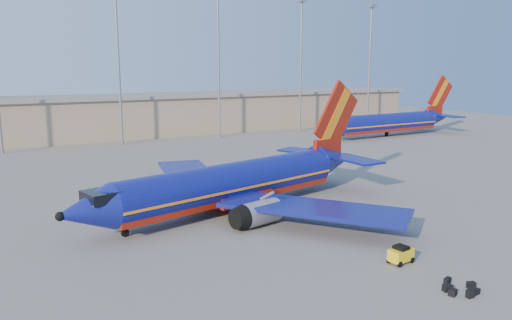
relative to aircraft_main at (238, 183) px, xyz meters
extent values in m
plane|color=slate|center=(6.25, 2.48, -2.71)|extent=(220.00, 220.00, 0.00)
cube|color=gray|center=(16.25, 60.48, 1.29)|extent=(120.00, 15.00, 8.00)
cube|color=slate|center=(16.25, 60.48, 5.49)|extent=(122.00, 16.00, 0.60)
cylinder|color=gray|center=(1.25, 48.48, 11.29)|extent=(0.44, 0.44, 28.00)
cylinder|color=gray|center=(21.25, 48.48, 11.29)|extent=(0.44, 0.44, 28.00)
cylinder|color=gray|center=(41.25, 48.48, 11.29)|extent=(0.44, 0.44, 28.00)
cube|color=gray|center=(41.25, 48.48, 25.59)|extent=(1.60, 1.60, 0.70)
cylinder|color=gray|center=(61.25, 48.48, 11.29)|extent=(0.44, 0.44, 28.00)
cube|color=gray|center=(61.25, 48.48, 25.59)|extent=(1.60, 1.60, 0.70)
cylinder|color=navy|center=(-0.88, -0.19, 0.17)|extent=(25.87, 9.40, 3.95)
cube|color=maroon|center=(-0.88, -0.19, -0.84)|extent=(25.71, 8.67, 1.39)
cube|color=orange|center=(-0.88, -0.19, -0.10)|extent=(25.88, 9.44, 0.23)
cone|color=navy|center=(-15.58, -3.45, 0.17)|extent=(5.23, 4.83, 3.95)
cube|color=black|center=(-14.22, -3.15, 1.19)|extent=(3.10, 3.27, 0.85)
cone|color=navy|center=(14.34, 3.18, 0.55)|extent=(6.28, 5.06, 3.95)
cube|color=maroon|center=(13.51, 2.99, 1.99)|extent=(4.51, 1.54, 2.35)
cube|color=maroon|center=(14.97, 3.32, 5.72)|extent=(7.73, 2.03, 8.52)
cube|color=orange|center=(14.76, 3.27, 5.72)|extent=(5.19, 1.57, 6.68)
cube|color=navy|center=(13.14, 6.63, 1.13)|extent=(5.75, 7.55, 0.23)
cube|color=navy|center=(14.71, -0.46, 1.13)|extent=(3.26, 6.86, 0.23)
cube|color=navy|center=(-1.35, 9.33, -0.79)|extent=(8.53, 17.28, 0.37)
cube|color=navy|center=(2.72, -9.02, -0.79)|extent=(14.14, 16.48, 0.37)
cube|color=maroon|center=(-0.36, -0.08, -1.27)|extent=(7.16, 5.45, 1.07)
cylinder|color=gray|center=(-3.33, 4.95, -1.48)|extent=(4.24, 3.02, 2.24)
cylinder|color=gray|center=(-0.93, -5.89, -1.48)|extent=(4.24, 3.02, 2.24)
cylinder|color=gray|center=(-12.34, -2.74, -2.12)|extent=(0.31, 0.31, 1.17)
cylinder|color=black|center=(-12.34, -2.74, -2.37)|extent=(0.72, 0.41, 0.68)
cylinder|color=black|center=(0.09, 2.86, -2.26)|extent=(1.00, 0.77, 0.90)
cylinder|color=black|center=(1.29, -2.56, -2.26)|extent=(1.00, 0.77, 0.90)
cylinder|color=navy|center=(52.25, 32.64, 0.13)|extent=(25.32, 4.49, 3.89)
cube|color=maroon|center=(52.25, 32.64, -0.87)|extent=(25.31, 3.75, 1.37)
cube|color=orange|center=(52.25, 32.64, -0.13)|extent=(25.33, 4.53, 0.23)
cone|color=navy|center=(37.43, 32.29, 0.13)|extent=(4.51, 3.99, 3.89)
cube|color=black|center=(38.79, 32.32, 1.13)|extent=(2.59, 2.79, 0.84)
cone|color=navy|center=(67.60, 33.00, 0.50)|extent=(5.56, 4.02, 3.89)
cube|color=maroon|center=(66.76, 32.98, 1.92)|extent=(4.43, 0.68, 2.31)
cube|color=maroon|center=(68.23, 33.02, 5.60)|extent=(7.73, 0.52, 8.39)
cube|color=orange|center=(68.02, 33.01, 5.60)|extent=(5.14, 0.56, 6.58)
cube|color=navy|center=(67.09, 36.57, 1.07)|extent=(4.62, 7.28, 0.23)
cube|color=navy|center=(67.26, 29.42, 1.07)|extent=(4.34, 7.20, 0.23)
cylinder|color=black|center=(52.25, 32.64, -2.24)|extent=(0.75, 0.75, 0.95)
cube|color=yellow|center=(3.60, -18.59, -2.06)|extent=(1.93, 1.24, 0.87)
cube|color=black|center=(3.60, -18.59, -1.54)|extent=(0.97, 1.05, 0.30)
cylinder|color=black|center=(2.86, -18.19, -2.48)|extent=(0.47, 0.21, 0.45)
cylinder|color=black|center=(2.96, -19.15, -2.48)|extent=(0.47, 0.21, 0.45)
cylinder|color=black|center=(4.24, -18.04, -2.48)|extent=(0.47, 0.21, 0.45)
cylinder|color=black|center=(4.35, -18.99, -2.48)|extent=(0.47, 0.21, 0.45)
cube|color=black|center=(2.51, -24.07, -2.51)|extent=(0.66, 0.60, 0.41)
cube|color=black|center=(3.20, -24.81, -2.45)|extent=(0.51, 0.37, 0.53)
cube|color=black|center=(3.89, -24.64, -2.53)|extent=(0.63, 0.47, 0.37)
cube|color=black|center=(2.74, -23.49, -2.50)|extent=(0.69, 0.55, 0.43)
cube|color=black|center=(3.67, -22.71, -2.50)|extent=(0.64, 0.40, 0.42)
cube|color=black|center=(4.42, -23.96, -2.49)|extent=(0.62, 0.51, 0.44)
camera|label=1|loc=(-22.83, -43.32, 11.43)|focal=35.00mm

